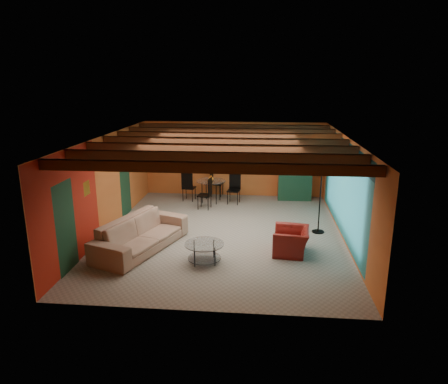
# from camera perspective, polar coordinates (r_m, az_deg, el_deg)

# --- Properties ---
(room) EXTENTS (6.52, 8.01, 2.71)m
(room) POSITION_cam_1_polar(r_m,az_deg,el_deg) (11.02, -0.04, 5.96)
(room) COLOR gray
(room) RESTS_ON ground
(sofa) EXTENTS (1.98, 3.01, 0.82)m
(sofa) POSITION_cam_1_polar(r_m,az_deg,el_deg) (10.60, -11.40, -5.70)
(sofa) COLOR #8E6D5C
(sofa) RESTS_ON ground
(armchair) EXTENTS (0.94, 1.05, 0.63)m
(armchair) POSITION_cam_1_polar(r_m,az_deg,el_deg) (10.34, 9.28, -6.70)
(armchair) COLOR maroon
(armchair) RESTS_ON ground
(coffee_table) EXTENTS (1.08, 1.08, 0.47)m
(coffee_table) POSITION_cam_1_polar(r_m,az_deg,el_deg) (9.76, -2.74, -8.39)
(coffee_table) COLOR silver
(coffee_table) RESTS_ON ground
(dining_table) EXTENTS (2.32, 2.32, 1.06)m
(dining_table) POSITION_cam_1_polar(r_m,az_deg,el_deg) (14.33, -1.81, 0.67)
(dining_table) COLOR silver
(dining_table) RESTS_ON ground
(armoire) EXTENTS (1.15, 0.59, 1.99)m
(armoire) POSITION_cam_1_polar(r_m,az_deg,el_deg) (14.81, 9.81, 2.79)
(armoire) COLOR maroon
(armoire) RESTS_ON ground
(floor_lamp) EXTENTS (0.45, 0.45, 2.07)m
(floor_lamp) POSITION_cam_1_polar(r_m,az_deg,el_deg) (11.62, 13.18, -0.65)
(floor_lamp) COLOR black
(floor_lamp) RESTS_ON ground
(ceiling_fan) EXTENTS (1.50, 1.50, 0.44)m
(ceiling_fan) POSITION_cam_1_polar(r_m,az_deg,el_deg) (10.92, -0.10, 5.86)
(ceiling_fan) COLOR #472614
(ceiling_fan) RESTS_ON ceiling
(painting) EXTENTS (1.05, 0.03, 0.65)m
(painting) POSITION_cam_1_polar(r_m,az_deg,el_deg) (15.01, -2.08, 5.72)
(painting) COLOR black
(painting) RESTS_ON wall_back
(potted_plant) EXTENTS (0.49, 0.45, 0.45)m
(potted_plant) POSITION_cam_1_polar(r_m,az_deg,el_deg) (14.59, 10.03, 7.48)
(potted_plant) COLOR #26661E
(potted_plant) RESTS_ON armoire
(vase) EXTENTS (0.20, 0.20, 0.19)m
(vase) POSITION_cam_1_polar(r_m,az_deg,el_deg) (14.18, -1.83, 3.11)
(vase) COLOR orange
(vase) RESTS_ON dining_table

